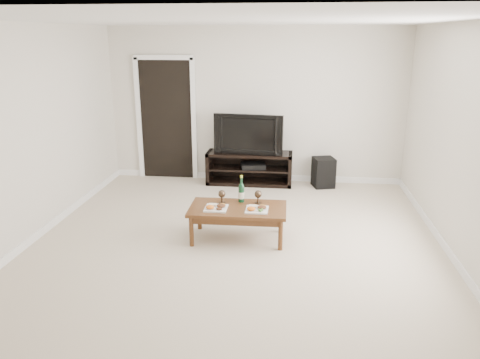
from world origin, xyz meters
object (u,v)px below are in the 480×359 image
(television, at_px, (250,133))
(subwoofer, at_px, (323,172))
(coffee_table, at_px, (238,223))
(media_console, at_px, (249,168))

(television, xyz_separation_m, subwoofer, (1.25, -0.02, -0.63))
(subwoofer, relative_size, coffee_table, 0.42)
(media_console, xyz_separation_m, television, (0.00, 0.00, 0.61))
(media_console, xyz_separation_m, coffee_table, (0.08, -2.28, -0.07))
(television, relative_size, subwoofer, 2.33)
(subwoofer, bearing_deg, media_console, 163.97)
(subwoofer, distance_m, coffee_table, 2.55)
(television, bearing_deg, subwoofer, 5.37)
(media_console, distance_m, coffee_table, 2.29)
(media_console, bearing_deg, television, 0.00)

